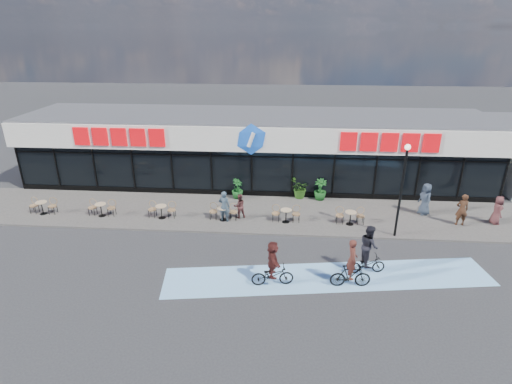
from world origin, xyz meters
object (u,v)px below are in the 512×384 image
Objects in this scene: potted_plant_right at (320,190)px; pedestrian_c at (462,210)px; patron_left at (224,206)px; potted_plant_mid at (300,188)px; lamp_post at (402,183)px; bistro_set_0 at (43,206)px; cyclist_a at (273,267)px; cyclist_b at (368,253)px; potted_plant_left at (237,189)px; patron_right at (239,206)px; pedestrian_b at (497,210)px; pedestrian_a at (425,199)px.

pedestrian_c is (7.23, -2.85, 0.23)m from potted_plant_right.
potted_plant_mid is at bearing -127.59° from patron_left.
pedestrian_c is at bearing 21.71° from lamp_post.
patron_left is 12.64m from pedestrian_c.
bistro_set_0 is 14.41m from cyclist_a.
cyclist_b is at bearing 39.66° from pedestrian_c.
potted_plant_left is at bearing -176.28° from potted_plant_mid.
potted_plant_left is at bearing -12.64° from pedestrian_c.
potted_plant_mid is 4.51m from patron_right.
bistro_set_0 is 0.76× the size of cyclist_a.
pedestrian_b is (10.41, -2.66, 0.15)m from potted_plant_mid.
potted_plant_right is 0.76× the size of patron_left.
cyclist_a is at bearing -143.34° from lamp_post.
pedestrian_a reaches higher than patron_right.
cyclist_b is at bearing 160.62° from patron_left.
pedestrian_a is (10.77, -1.50, 0.31)m from potted_plant_left.
potted_plant_mid is 8.96m from pedestrian_c.
potted_plant_mid is 5.41m from patron_left.
pedestrian_b is 13.35m from cyclist_a.
patron_right is at bearing 108.83° from cyclist_a.
patron_right reaches higher than potted_plant_right.
potted_plant_left is 9.06m from cyclist_a.
cyclist_b is at bearing -51.25° from pedestrian_a.
pedestrian_a reaches higher than potted_plant_left.
lamp_post reaches higher than pedestrian_b.
potted_plant_right is at bearing -122.21° from pedestrian_a.
pedestrian_a is (10.34, 1.20, 0.22)m from patron_right.
lamp_post is 3.12× the size of bistro_set_0.
patron_right is 7.78m from cyclist_b.
patron_left reaches higher than patron_right.
cyclist_b reaches higher than pedestrian_b.
patron_right is at bearing 1.59° from bistro_set_0.
potted_plant_mid is 0.93× the size of patron_right.
patron_right is 0.69× the size of cyclist_a.
bistro_set_0 is 1.17× the size of potted_plant_right.
pedestrian_b reaches higher than patron_right.
cyclist_b is at bearing 16.26° from cyclist_a.
pedestrian_b is at bearing 161.99° from patron_right.
pedestrian_b reaches higher than potted_plant_left.
patron_left is 0.92m from patron_right.
patron_right is at bearing -134.87° from patron_left.
pedestrian_a is at bearing -14.20° from potted_plant_mid.
pedestrian_c is (12.30, -2.70, 0.27)m from potted_plant_left.
cyclist_b is at bearing -121.26° from lamp_post.
potted_plant_mid is at bearing 78.37° from pedestrian_b.
bistro_set_0 is at bearing 0.51° from pedestrian_c.
lamp_post is at bearing 36.66° from cyclist_a.
cyclist_b is (6.09, -4.83, 0.19)m from patron_right.
cyclist_b is (4.04, 1.18, 0.12)m from cyclist_a.
patron_right is (-3.41, -2.95, 0.05)m from potted_plant_mid.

